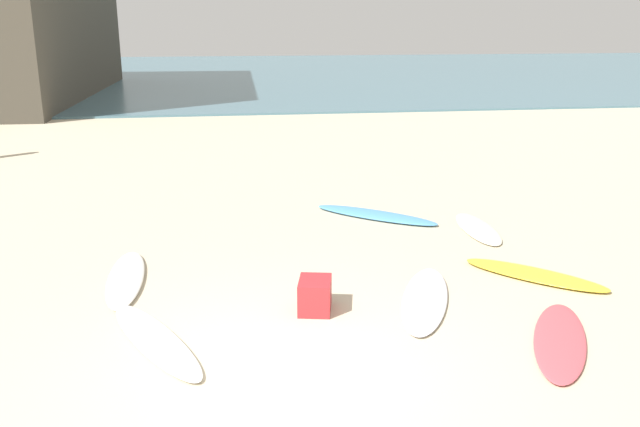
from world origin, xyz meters
The scene contains 10 objects.
ground_plane centered at (0.00, 0.00, 0.00)m, with size 120.00×120.00×0.00m, color beige.
ocean_water centered at (0.00, 39.53, 0.04)m, with size 120.00×40.00×0.08m, color slate.
surfboard_0 centered at (2.28, 5.50, 0.04)m, with size 0.57×2.49×0.09m, color #539BD2.
surfboard_1 centered at (3.89, 4.45, 0.03)m, with size 0.57×1.92×0.06m, color silver.
surfboard_2 centered at (3.87, 2.17, 0.04)m, with size 0.56×2.10×0.09m, color yellow.
surfboard_3 centered at (-1.97, 2.90, 0.04)m, with size 0.50×2.27×0.09m, color white.
surfboard_4 centered at (-1.38, 0.89, 0.04)m, with size 0.48×2.34×0.07m, color white.
surfboard_5 centered at (2.05, 1.58, 0.04)m, with size 0.58×2.29×0.07m, color silver.
surfboard_6 centered at (3.25, 0.21, 0.03)m, with size 0.58×2.12×0.06m, color #D15059.
beach_cooler centered at (0.57, 1.51, 0.21)m, with size 0.53×0.40×0.42m, color #B2282D.
Camera 1 is at (-0.52, -6.37, 3.62)m, focal length 37.80 mm.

